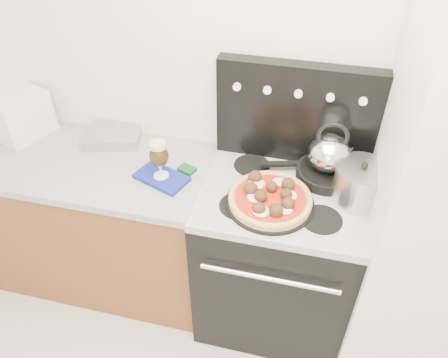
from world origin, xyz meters
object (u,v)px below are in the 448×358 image
(toaster_oven, at_px, (10,111))
(pizza, at_px, (270,197))
(base_cabinet, at_px, (89,222))
(pizza_pan, at_px, (270,203))
(stock_pot, at_px, (360,184))
(fridge, at_px, (448,215))
(skillet, at_px, (326,173))
(stove_body, at_px, (276,258))
(tea_kettle, at_px, (330,151))
(beer_glass, at_px, (159,160))
(oven_mitt, at_px, (162,178))

(toaster_oven, height_order, pizza, toaster_oven)
(base_cabinet, relative_size, pizza_pan, 3.68)
(base_cabinet, xyz_separation_m, stock_pot, (1.43, -0.00, 0.57))
(fridge, height_order, pizza, fridge)
(skillet, bearing_deg, pizza, -132.82)
(base_cabinet, relative_size, skillet, 5.16)
(stove_body, distance_m, tea_kettle, 0.68)
(fridge, height_order, stock_pot, fridge)
(beer_glass, distance_m, pizza, 0.54)
(stove_body, relative_size, oven_mitt, 3.50)
(base_cabinet, height_order, stock_pot, stock_pot)
(base_cabinet, distance_m, pizza, 1.19)
(base_cabinet, height_order, pizza, pizza)
(fridge, relative_size, oven_mitt, 7.56)
(toaster_oven, xyz_separation_m, oven_mitt, (0.94, -0.22, -0.11))
(skillet, bearing_deg, oven_mitt, -167.00)
(fridge, distance_m, skillet, 0.55)
(pizza, bearing_deg, stove_body, 63.75)
(base_cabinet, xyz_separation_m, stove_body, (1.10, -0.02, 0.01))
(tea_kettle, distance_m, stock_pot, 0.20)
(toaster_oven, relative_size, beer_glass, 1.91)
(stove_body, relative_size, beer_glass, 4.46)
(beer_glass, xyz_separation_m, pizza_pan, (0.54, -0.07, -0.09))
(fridge, xyz_separation_m, skillet, (-0.52, 0.17, -0.00))
(base_cabinet, bearing_deg, pizza_pan, -6.92)
(beer_glass, bearing_deg, fridge, 0.37)
(pizza_pan, relative_size, tea_kettle, 1.83)
(oven_mitt, distance_m, pizza, 0.54)
(pizza_pan, height_order, tea_kettle, tea_kettle)
(base_cabinet, xyz_separation_m, tea_kettle, (1.28, 0.12, 0.65))
(toaster_oven, xyz_separation_m, beer_glass, (0.94, -0.22, 0.00))
(stove_body, relative_size, skillet, 3.13)
(pizza, bearing_deg, beer_glass, 172.62)
(beer_glass, distance_m, tea_kettle, 0.79)
(toaster_oven, distance_m, pizza_pan, 1.51)
(stove_body, bearing_deg, tea_kettle, 38.92)
(tea_kettle, bearing_deg, stove_body, -143.98)
(beer_glass, relative_size, pizza, 0.53)
(fridge, bearing_deg, base_cabinet, 178.41)
(beer_glass, bearing_deg, base_cabinet, 173.56)
(skillet, bearing_deg, tea_kettle, 0.00)
(oven_mitt, xyz_separation_m, skillet, (0.76, 0.18, 0.03))
(base_cabinet, relative_size, stove_body, 1.65)
(pizza_pan, xyz_separation_m, stock_pot, (0.37, 0.13, 0.08))
(stove_body, distance_m, oven_mitt, 0.75)
(toaster_oven, bearing_deg, oven_mitt, 6.11)
(fridge, height_order, beer_glass, fridge)
(base_cabinet, distance_m, oven_mitt, 0.71)
(stove_body, height_order, pizza, pizza)
(toaster_oven, xyz_separation_m, pizza_pan, (1.48, -0.29, -0.09))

